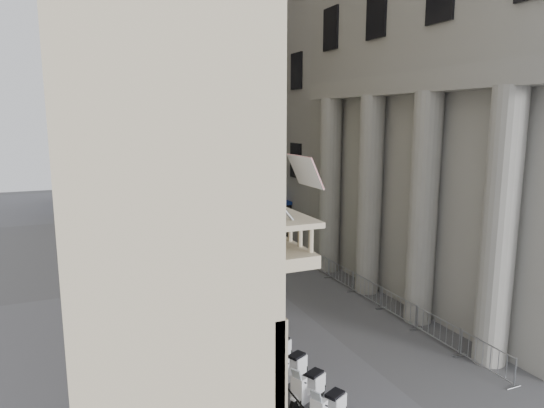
{
  "coord_description": "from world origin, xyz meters",
  "views": [
    {
      "loc": [
        -9.71,
        -6.21,
        8.92
      ],
      "look_at": [
        -0.0,
        16.58,
        4.5
      ],
      "focal_mm": 32.0,
      "sensor_mm": 36.0,
      "label": 1
    }
  ],
  "objects_px": {
    "street_lamp": "(180,200)",
    "pedestrian_a": "(223,227)",
    "security_tent": "(178,202)",
    "pedestrian_b": "(239,222)",
    "info_kiosk": "(189,272)"
  },
  "relations": [
    {
      "from": "street_lamp",
      "to": "pedestrian_a",
      "type": "relative_size",
      "value": 4.04
    },
    {
      "from": "security_tent",
      "to": "street_lamp",
      "type": "distance_m",
      "value": 9.71
    },
    {
      "from": "pedestrian_a",
      "to": "pedestrian_b",
      "type": "distance_m",
      "value": 1.96
    },
    {
      "from": "security_tent",
      "to": "pedestrian_b",
      "type": "xyz_separation_m",
      "value": [
        4.38,
        -1.39,
        -1.65
      ]
    },
    {
      "from": "pedestrian_a",
      "to": "pedestrian_b",
      "type": "xyz_separation_m",
      "value": [
        1.62,
        1.11,
        0.04
      ]
    },
    {
      "from": "info_kiosk",
      "to": "pedestrian_b",
      "type": "distance_m",
      "value": 12.63
    },
    {
      "from": "security_tent",
      "to": "street_lamp",
      "type": "xyz_separation_m",
      "value": [
        -1.85,
        -9.37,
        1.75
      ]
    },
    {
      "from": "street_lamp",
      "to": "pedestrian_b",
      "type": "distance_m",
      "value": 10.69
    },
    {
      "from": "street_lamp",
      "to": "info_kiosk",
      "type": "distance_m",
      "value": 4.43
    },
    {
      "from": "info_kiosk",
      "to": "pedestrian_a",
      "type": "height_order",
      "value": "info_kiosk"
    },
    {
      "from": "pedestrian_a",
      "to": "street_lamp",
      "type": "bearing_deg",
      "value": 49.62
    },
    {
      "from": "security_tent",
      "to": "pedestrian_a",
      "type": "relative_size",
      "value": 2.1
    },
    {
      "from": "security_tent",
      "to": "pedestrian_b",
      "type": "bearing_deg",
      "value": -17.58
    },
    {
      "from": "street_lamp",
      "to": "info_kiosk",
      "type": "bearing_deg",
      "value": -104.19
    },
    {
      "from": "pedestrian_a",
      "to": "info_kiosk",
      "type": "bearing_deg",
      "value": 56.9
    }
  ]
}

